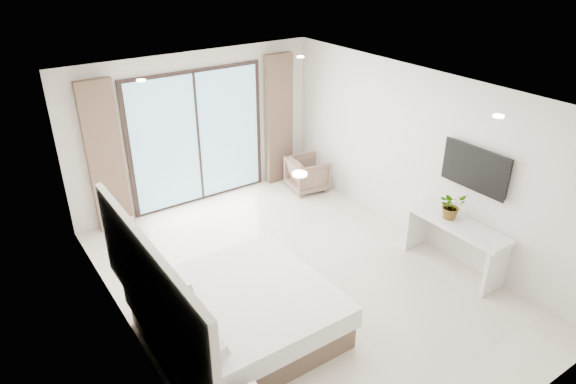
% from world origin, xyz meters
% --- Properties ---
extents(ground, '(6.20, 6.20, 0.00)m').
position_xyz_m(ground, '(0.00, 0.00, 0.00)').
color(ground, beige).
rests_on(ground, ground).
extents(room_shell, '(4.62, 6.22, 2.72)m').
position_xyz_m(room_shell, '(-0.20, 0.68, 1.58)').
color(room_shell, silver).
rests_on(room_shell, ground).
extents(bed, '(2.11, 2.01, 0.73)m').
position_xyz_m(bed, '(-1.25, -0.50, 0.31)').
color(bed, brown).
rests_on(bed, ground).
extents(console_desk, '(0.49, 1.57, 0.77)m').
position_xyz_m(console_desk, '(2.04, -1.02, 0.56)').
color(console_desk, silver).
rests_on(console_desk, ground).
extents(plant, '(0.47, 0.50, 0.32)m').
position_xyz_m(plant, '(2.04, -0.87, 0.93)').
color(plant, '#33662D').
rests_on(plant, console_desk).
extents(armchair, '(0.74, 0.78, 0.70)m').
position_xyz_m(armchair, '(1.85, 2.28, 0.35)').
color(armchair, '#7F6153').
rests_on(armchair, ground).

